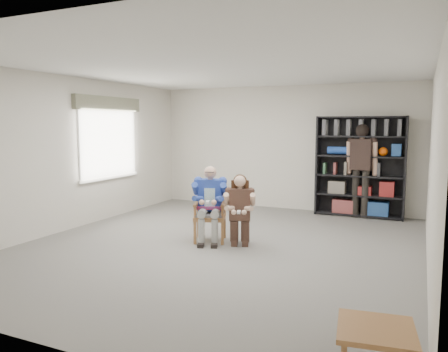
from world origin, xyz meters
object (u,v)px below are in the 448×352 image
at_px(bookshelf, 360,167).
at_px(standing_man, 361,172).
at_px(armchair, 210,212).
at_px(seated_man, 210,204).
at_px(kneeling_woman, 240,211).
at_px(side_table, 375,352).

xyz_separation_m(bookshelf, standing_man, (0.04, -0.10, -0.09)).
relative_size(armchair, standing_man, 0.50).
height_order(armchair, seated_man, seated_man).
bearing_deg(standing_man, seated_man, -115.95).
bearing_deg(bookshelf, armchair, -122.69).
distance_m(armchair, kneeling_woman, 0.60).
bearing_deg(seated_man, standing_man, 36.02).
bearing_deg(armchair, side_table, -66.01).
bearing_deg(seated_man, kneeling_woman, -31.57).
bearing_deg(armchair, standing_man, 36.02).
height_order(armchair, kneeling_woman, kneeling_woman).
bearing_deg(kneeling_woman, armchair, 148.43).
xyz_separation_m(kneeling_woman, side_table, (2.31, -2.88, -0.38)).
distance_m(seated_man, standing_man, 3.61).
relative_size(seated_man, side_table, 2.21).
xyz_separation_m(standing_man, side_table, (0.88, -5.98, -0.76)).
bearing_deg(bookshelf, standing_man, -69.10).
relative_size(armchair, kneeling_woman, 0.84).
bearing_deg(kneeling_woman, seated_man, 148.43).
relative_size(bookshelf, side_table, 3.68).
distance_m(armchair, seated_man, 0.15).
bearing_deg(standing_man, armchair, -115.95).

